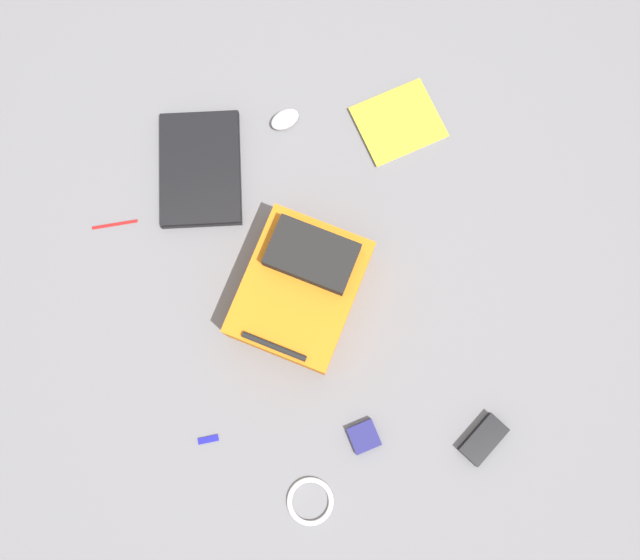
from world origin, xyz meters
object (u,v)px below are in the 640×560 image
at_px(backpack, 301,287).
at_px(usb_stick, 208,440).
at_px(computer_mouse, 285,119).
at_px(cable_coil, 310,501).
at_px(earbud_pouch, 364,437).
at_px(laptop, 201,169).
at_px(power_brick, 483,439).
at_px(book_comic, 398,123).
at_px(pen_black, 114,224).

xyz_separation_m(backpack, usb_stick, (-0.35, 0.36, -0.07)).
bearing_deg(computer_mouse, cable_coil, 153.38).
xyz_separation_m(backpack, earbud_pouch, (-0.44, -0.07, -0.07)).
height_order(laptop, cable_coil, laptop).
distance_m(backpack, power_brick, 0.66).
distance_m(power_brick, earbud_pouch, 0.33).
relative_size(backpack, book_comic, 1.78).
distance_m(laptop, pen_black, 0.31).
bearing_deg(pen_black, computer_mouse, -71.16).
xyz_separation_m(computer_mouse, pen_black, (-0.19, 0.57, -0.01)).
height_order(power_brick, earbud_pouch, power_brick).
relative_size(computer_mouse, pen_black, 0.67).
xyz_separation_m(cable_coil, earbud_pouch, (0.13, -0.19, 0.01)).
relative_size(book_comic, pen_black, 2.02).
bearing_deg(computer_mouse, backpack, 155.02).
bearing_deg(usb_stick, cable_coil, -133.95).
height_order(backpack, laptop, backpack).
distance_m(backpack, laptop, 0.49).
height_order(earbud_pouch, usb_stick, earbud_pouch).
xyz_separation_m(power_brick, usb_stick, (0.19, 0.75, -0.01)).
bearing_deg(power_brick, laptop, 31.78).
xyz_separation_m(laptop, book_comic, (0.00, -0.62, -0.01)).
distance_m(backpack, usb_stick, 0.50).
bearing_deg(earbud_pouch, backpack, 9.18).
distance_m(backpack, computer_mouse, 0.54).
relative_size(power_brick, pen_black, 1.01).
height_order(cable_coil, usb_stick, cable_coil).
relative_size(laptop, book_comic, 1.44).
xyz_separation_m(computer_mouse, cable_coil, (-1.11, 0.19, -0.01)).
relative_size(cable_coil, pen_black, 0.95).
bearing_deg(backpack, cable_coil, 168.64).
bearing_deg(pen_black, book_comic, -83.43).
height_order(book_comic, power_brick, power_brick).
xyz_separation_m(computer_mouse, usb_stick, (-0.88, 0.43, -0.02)).
xyz_separation_m(backpack, laptop, (0.44, 0.21, -0.06)).
bearing_deg(laptop, power_brick, -148.22).
relative_size(earbud_pouch, usb_stick, 1.32).
relative_size(laptop, usb_stick, 6.86).
bearing_deg(book_comic, laptop, 90.07).
relative_size(laptop, computer_mouse, 4.35).
height_order(cable_coil, pen_black, cable_coil).
height_order(backpack, power_brick, backpack).
relative_size(laptop, cable_coil, 3.06).
bearing_deg(book_comic, pen_black, 96.57).
bearing_deg(power_brick, backpack, 36.51).
distance_m(backpack, pen_black, 0.60).
bearing_deg(backpack, laptop, 25.33).
distance_m(computer_mouse, usb_stick, 0.98).
bearing_deg(cable_coil, laptop, 5.16).
bearing_deg(cable_coil, computer_mouse, -9.86).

